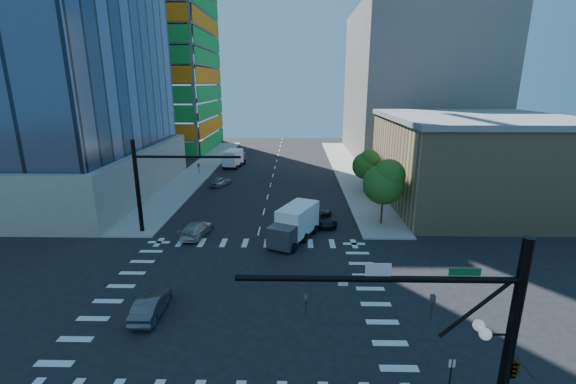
{
  "coord_description": "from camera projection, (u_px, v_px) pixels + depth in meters",
  "views": [
    {
      "loc": [
        3.6,
        -23.69,
        14.15
      ],
      "look_at": [
        2.97,
        8.0,
        5.19
      ],
      "focal_mm": 24.0,
      "sensor_mm": 36.0,
      "label": 1
    }
  ],
  "objects": [
    {
      "name": "commercial_building",
      "position": [
        474.0,
        160.0,
        45.95
      ],
      "size": [
        20.5,
        22.5,
        10.6
      ],
      "color": "#A0885D",
      "rests_on": "ground"
    },
    {
      "name": "ground",
      "position": [
        243.0,
        295.0,
        26.71
      ],
      "size": [
        160.0,
        160.0,
        0.0
      ],
      "primitive_type": "plane",
      "color": "black",
      "rests_on": "ground"
    },
    {
      "name": "sidewalk_ne",
      "position": [
        348.0,
        170.0,
        64.94
      ],
      "size": [
        5.0,
        60.0,
        0.15
      ],
      "primitive_type": "cube",
      "color": "gray",
      "rests_on": "ground"
    },
    {
      "name": "box_truck_near",
      "position": [
        293.0,
        227.0,
        35.48
      ],
      "size": [
        4.86,
        6.53,
        3.15
      ],
      "rotation": [
        0.0,
        0.0,
        -0.44
      ],
      "color": "black",
      "rests_on": "ground"
    },
    {
      "name": "car_sb_cross",
      "position": [
        151.0,
        305.0,
        24.24
      ],
      "size": [
        1.47,
        4.18,
        1.38
      ],
      "primitive_type": "imported",
      "rotation": [
        0.0,
        0.0,
        3.15
      ],
      "color": "#424347",
      "rests_on": "ground"
    },
    {
      "name": "signal_mast_se",
      "position": [
        485.0,
        342.0,
        14.08
      ],
      "size": [
        10.51,
        2.48,
        9.0
      ],
      "color": "black",
      "rests_on": "sidewalk_se"
    },
    {
      "name": "no_parking_sign",
      "position": [
        450.0,
        375.0,
        17.47
      ],
      "size": [
        0.3,
        0.06,
        2.2
      ],
      "color": "black",
      "rests_on": "ground"
    },
    {
      "name": "car_sb_near",
      "position": [
        196.0,
        229.0,
        36.86
      ],
      "size": [
        2.63,
        4.95,
        1.37
      ],
      "primitive_type": "imported",
      "rotation": [
        0.0,
        0.0,
        2.98
      ],
      "color": "#B4B4B4",
      "rests_on": "ground"
    },
    {
      "name": "tree_south",
      "position": [
        385.0,
        181.0,
        38.57
      ],
      "size": [
        4.16,
        4.16,
        6.82
      ],
      "color": "#382316",
      "rests_on": "sidewalk_ne"
    },
    {
      "name": "car_sb_mid",
      "position": [
        220.0,
        181.0,
        54.97
      ],
      "size": [
        2.92,
        4.18,
        1.32
      ],
      "primitive_type": "imported",
      "rotation": [
        0.0,
        0.0,
        2.75
      ],
      "color": "gray",
      "rests_on": "ground"
    },
    {
      "name": "bg_building_ne",
      "position": [
        415.0,
        84.0,
        75.3
      ],
      "size": [
        24.0,
        30.0,
        28.0
      ],
      "primitive_type": "cube",
      "color": "slate",
      "rests_on": "ground"
    },
    {
      "name": "box_truck_far",
      "position": [
        235.0,
        159.0,
        67.66
      ],
      "size": [
        3.44,
        6.17,
        3.06
      ],
      "rotation": [
        0.0,
        0.0,
        2.97
      ],
      "color": "black",
      "rests_on": "ground"
    },
    {
      "name": "car_nb_far",
      "position": [
        324.0,
        218.0,
        40.03
      ],
      "size": [
        2.46,
        4.73,
        1.27
      ],
      "primitive_type": "imported",
      "rotation": [
        0.0,
        0.0,
        0.08
      ],
      "color": "black",
      "rests_on": "ground"
    },
    {
      "name": "tree_north",
      "position": [
        367.0,
        164.0,
        50.3
      ],
      "size": [
        3.54,
        3.52,
        5.78
      ],
      "color": "#382316",
      "rests_on": "sidewalk_ne"
    },
    {
      "name": "construction_building",
      "position": [
        148.0,
        31.0,
        80.12
      ],
      "size": [
        25.16,
        34.5,
        70.6
      ],
      "color": "slate",
      "rests_on": "ground"
    },
    {
      "name": "sidewalk_nw",
      "position": [
        201.0,
        169.0,
        65.42
      ],
      "size": [
        5.0,
        60.0,
        0.15
      ],
      "primitive_type": "cube",
      "color": "gray",
      "rests_on": "ground"
    },
    {
      "name": "road_markings",
      "position": [
        243.0,
        295.0,
        26.71
      ],
      "size": [
        20.0,
        20.0,
        0.01
      ],
      "primitive_type": "cube",
      "color": "silver",
      "rests_on": "ground"
    },
    {
      "name": "signal_mast_nw",
      "position": [
        152.0,
        178.0,
        36.47
      ],
      "size": [
        10.2,
        0.4,
        9.0
      ],
      "color": "black",
      "rests_on": "sidewalk_nw"
    }
  ]
}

